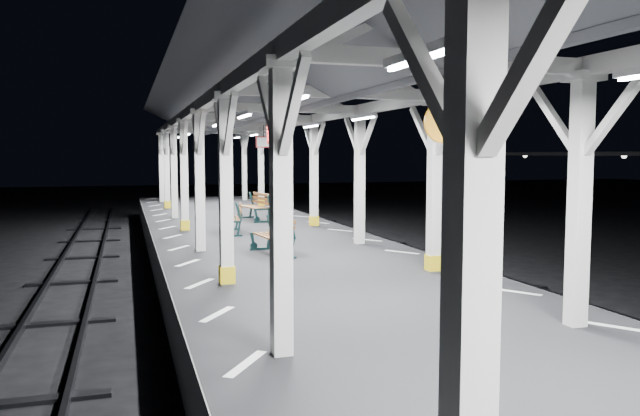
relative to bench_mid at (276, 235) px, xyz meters
name	(u,v)px	position (x,y,z in m)	size (l,w,h in m)	color
ground	(377,366)	(0.42, -4.98, -1.45)	(120.00, 120.00, 0.00)	black
platform	(377,334)	(0.42, -4.98, -0.95)	(6.00, 50.00, 1.00)	black
hazard_stripes_left	(217,314)	(-2.03, -4.98, -0.45)	(1.00, 48.00, 0.01)	silver
hazard_stripes_right	(514,292)	(2.87, -4.98, -0.45)	(1.00, 48.00, 0.01)	silver
track_left	(23,398)	(-4.58, -4.98, -1.37)	(2.20, 60.00, 0.16)	#2D2D33
track_right	(636,333)	(5.42, -4.98, -1.37)	(2.20, 60.00, 0.16)	#2D2D33
canopy	(379,67)	(0.42, -5.00, 3.11)	(5.40, 49.00, 4.65)	beige
bench_mid	(276,235)	(0.00, 0.00, 0.00)	(0.76, 1.62, 0.85)	#102A2C
bench_far	(234,218)	(-0.26, 4.06, 0.00)	(0.80, 1.64, 0.85)	#102A2C
bench_extra	(256,206)	(1.07, 7.42, 0.05)	(0.92, 1.81, 0.94)	#102A2C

